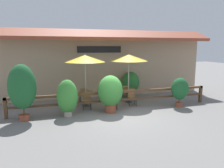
{
  "coord_description": "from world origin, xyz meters",
  "views": [
    {
      "loc": [
        -3.34,
        -9.22,
        3.17
      ],
      "look_at": [
        -0.11,
        1.38,
        1.27
      ],
      "focal_mm": 35.0,
      "sensor_mm": 36.0,
      "label": 1
    }
  ],
  "objects_px": {
    "patio_umbrella_middle": "(129,58)",
    "potted_plant_small_flowering": "(110,92)",
    "chair_near_wallside": "(84,94)",
    "patio_umbrella_near": "(85,59)",
    "potted_plant_entrance_palm": "(22,88)",
    "potted_plant_broad_leaf": "(67,97)",
    "chair_middle_streetside": "(132,96)",
    "dining_table_near": "(86,95)",
    "potted_plant_tall_tropical": "(180,89)",
    "potted_plant_corner_fern": "(131,83)",
    "chair_near_streetside": "(87,100)",
    "chair_middle_wallside": "(125,91)",
    "dining_table_middle": "(128,92)"
  },
  "relations": [
    {
      "from": "patio_umbrella_middle",
      "to": "potted_plant_small_flowering",
      "type": "distance_m",
      "value": 2.71
    },
    {
      "from": "potted_plant_entrance_palm",
      "to": "potted_plant_broad_leaf",
      "type": "bearing_deg",
      "value": 0.77
    },
    {
      "from": "patio_umbrella_near",
      "to": "potted_plant_tall_tropical",
      "type": "height_order",
      "value": "patio_umbrella_near"
    },
    {
      "from": "dining_table_near",
      "to": "chair_middle_streetside",
      "type": "bearing_deg",
      "value": -13.9
    },
    {
      "from": "patio_umbrella_middle",
      "to": "dining_table_middle",
      "type": "height_order",
      "value": "patio_umbrella_middle"
    },
    {
      "from": "chair_middle_wallside",
      "to": "potted_plant_broad_leaf",
      "type": "xyz_separation_m",
      "value": [
        -3.68,
        -2.32,
        0.42
      ]
    },
    {
      "from": "chair_near_wallside",
      "to": "dining_table_near",
      "type": "bearing_deg",
      "value": 91.76
    },
    {
      "from": "chair_near_streetside",
      "to": "dining_table_near",
      "type": "bearing_deg",
      "value": 90.09
    },
    {
      "from": "patio_umbrella_near",
      "to": "chair_near_wallside",
      "type": "xyz_separation_m",
      "value": [
        -0.0,
        0.66,
        -2.06
      ]
    },
    {
      "from": "chair_near_streetside",
      "to": "chair_near_wallside",
      "type": "distance_m",
      "value": 1.32
    },
    {
      "from": "chair_near_streetside",
      "to": "potted_plant_entrance_palm",
      "type": "xyz_separation_m",
      "value": [
        -2.93,
        -0.91,
        0.97
      ]
    },
    {
      "from": "chair_middle_wallside",
      "to": "patio_umbrella_middle",
      "type": "bearing_deg",
      "value": 86.88
    },
    {
      "from": "chair_near_streetside",
      "to": "chair_middle_wallside",
      "type": "xyz_separation_m",
      "value": [
        2.63,
        1.43,
        0.0
      ]
    },
    {
      "from": "patio_umbrella_middle",
      "to": "potted_plant_entrance_palm",
      "type": "xyz_separation_m",
      "value": [
        -5.49,
        -1.66,
        -1.1
      ]
    },
    {
      "from": "dining_table_near",
      "to": "potted_plant_entrance_palm",
      "type": "height_order",
      "value": "potted_plant_entrance_palm"
    },
    {
      "from": "potted_plant_broad_leaf",
      "to": "potted_plant_corner_fern",
      "type": "height_order",
      "value": "potted_plant_broad_leaf"
    },
    {
      "from": "chair_middle_streetside",
      "to": "potted_plant_entrance_palm",
      "type": "height_order",
      "value": "potted_plant_entrance_palm"
    },
    {
      "from": "patio_umbrella_near",
      "to": "potted_plant_broad_leaf",
      "type": "xyz_separation_m",
      "value": [
        -1.12,
        -1.55,
        -1.64
      ]
    },
    {
      "from": "chair_near_streetside",
      "to": "chair_middle_streetside",
      "type": "xyz_separation_m",
      "value": [
        2.51,
        0.06,
        0.0
      ]
    },
    {
      "from": "chair_near_wallside",
      "to": "potted_plant_corner_fern",
      "type": "height_order",
      "value": "potted_plant_corner_fern"
    },
    {
      "from": "potted_plant_tall_tropical",
      "to": "potted_plant_corner_fern",
      "type": "bearing_deg",
      "value": 118.1
    },
    {
      "from": "patio_umbrella_middle",
      "to": "potted_plant_broad_leaf",
      "type": "bearing_deg",
      "value": -155.73
    },
    {
      "from": "dining_table_near",
      "to": "potted_plant_small_flowering",
      "type": "bearing_deg",
      "value": -57.92
    },
    {
      "from": "potted_plant_corner_fern",
      "to": "chair_near_wallside",
      "type": "bearing_deg",
      "value": -167.31
    },
    {
      "from": "chair_middle_wallside",
      "to": "potted_plant_corner_fern",
      "type": "relative_size",
      "value": 0.54
    },
    {
      "from": "chair_middle_streetside",
      "to": "potted_plant_tall_tropical",
      "type": "height_order",
      "value": "potted_plant_tall_tropical"
    },
    {
      "from": "patio_umbrella_middle",
      "to": "potted_plant_broad_leaf",
      "type": "height_order",
      "value": "patio_umbrella_middle"
    },
    {
      "from": "dining_table_near",
      "to": "patio_umbrella_middle",
      "type": "distance_m",
      "value": 3.16
    },
    {
      "from": "potted_plant_small_flowering",
      "to": "potted_plant_broad_leaf",
      "type": "xyz_separation_m",
      "value": [
        -2.06,
        -0.05,
        -0.1
      ]
    },
    {
      "from": "dining_table_near",
      "to": "potted_plant_broad_leaf",
      "type": "height_order",
      "value": "potted_plant_broad_leaf"
    },
    {
      "from": "chair_middle_streetside",
      "to": "potted_plant_small_flowering",
      "type": "height_order",
      "value": "potted_plant_small_flowering"
    },
    {
      "from": "chair_near_streetside",
      "to": "chair_middle_streetside",
      "type": "height_order",
      "value": "same"
    },
    {
      "from": "patio_umbrella_middle",
      "to": "potted_plant_corner_fern",
      "type": "bearing_deg",
      "value": 63.26
    },
    {
      "from": "chair_middle_streetside",
      "to": "potted_plant_corner_fern",
      "type": "relative_size",
      "value": 0.54
    },
    {
      "from": "chair_near_wallside",
      "to": "dining_table_middle",
      "type": "bearing_deg",
      "value": 168.49
    },
    {
      "from": "patio_umbrella_middle",
      "to": "potted_plant_entrance_palm",
      "type": "distance_m",
      "value": 5.84
    },
    {
      "from": "patio_umbrella_middle",
      "to": "potted_plant_small_flowering",
      "type": "bearing_deg",
      "value": -134.52
    },
    {
      "from": "chair_near_wallside",
      "to": "potted_plant_entrance_palm",
      "type": "distance_m",
      "value": 3.86
    },
    {
      "from": "chair_middle_streetside",
      "to": "chair_near_wallside",
      "type": "bearing_deg",
      "value": 164.05
    },
    {
      "from": "patio_umbrella_middle",
      "to": "potted_plant_broad_leaf",
      "type": "distance_m",
      "value": 4.29
    },
    {
      "from": "dining_table_near",
      "to": "potted_plant_tall_tropical",
      "type": "bearing_deg",
      "value": -18.97
    },
    {
      "from": "patio_umbrella_near",
      "to": "chair_middle_streetside",
      "type": "height_order",
      "value": "patio_umbrella_near"
    },
    {
      "from": "dining_table_middle",
      "to": "chair_middle_streetside",
      "type": "height_order",
      "value": "chair_middle_streetside"
    },
    {
      "from": "chair_middle_streetside",
      "to": "potted_plant_broad_leaf",
      "type": "xyz_separation_m",
      "value": [
        -3.56,
        -0.94,
        0.42
      ]
    },
    {
      "from": "dining_table_near",
      "to": "potted_plant_tall_tropical",
      "type": "relative_size",
      "value": 0.52
    },
    {
      "from": "potted_plant_entrance_palm",
      "to": "chair_middle_wallside",
      "type": "bearing_deg",
      "value": 22.85
    },
    {
      "from": "dining_table_middle",
      "to": "chair_near_streetside",
      "type": "bearing_deg",
      "value": -163.82
    },
    {
      "from": "potted_plant_tall_tropical",
      "to": "potted_plant_entrance_palm",
      "type": "xyz_separation_m",
      "value": [
        -7.74,
        0.06,
        0.51
      ]
    },
    {
      "from": "patio_umbrella_middle",
      "to": "chair_near_wallside",
      "type": "bearing_deg",
      "value": 167.04
    },
    {
      "from": "chair_near_wallside",
      "to": "potted_plant_entrance_palm",
      "type": "relative_size",
      "value": 0.35
    }
  ]
}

